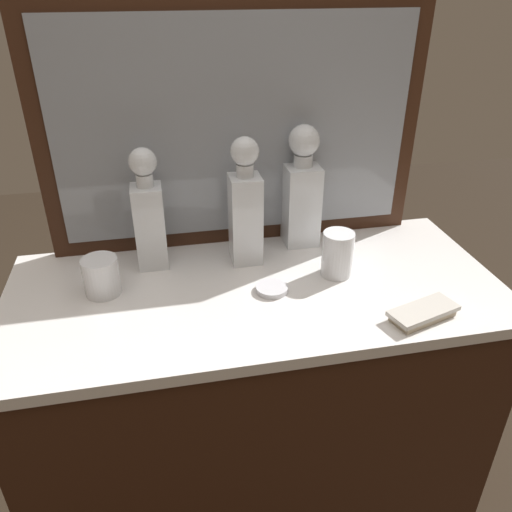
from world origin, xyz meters
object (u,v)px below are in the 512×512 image
object	(u,v)px
silver_brush_right	(423,313)
porcelain_dish	(272,289)
crystal_tumbler_center	(102,278)
crystal_decanter_far_right	(149,221)
crystal_decanter_center	(301,198)
crystal_tumbler_front	(337,256)
crystal_decanter_front	(245,214)

from	to	relation	value
silver_brush_right	porcelain_dish	world-z (taller)	silver_brush_right
porcelain_dish	crystal_tumbler_center	bearing A→B (deg)	169.50
crystal_decanter_far_right	porcelain_dish	size ratio (longest dim) A/B	4.02
crystal_decanter_center	porcelain_dish	size ratio (longest dim) A/B	4.27
crystal_decanter_center	crystal_tumbler_center	size ratio (longest dim) A/B	3.63
crystal_tumbler_front	porcelain_dish	world-z (taller)	crystal_tumbler_front
crystal_decanter_center	silver_brush_right	distance (m)	0.43
crystal_decanter_far_right	crystal_tumbler_center	bearing A→B (deg)	-137.29
crystal_decanter_center	crystal_decanter_front	bearing A→B (deg)	-156.72
silver_brush_right	crystal_decanter_far_right	bearing A→B (deg)	148.05
crystal_decanter_far_right	crystal_tumbler_center	xyz separation A→B (m)	(-0.11, -0.11, -0.08)
crystal_decanter_far_right	crystal_decanter_front	distance (m)	0.23
crystal_decanter_center	porcelain_dish	world-z (taller)	crystal_decanter_center
crystal_decanter_center	crystal_tumbler_front	size ratio (longest dim) A/B	2.87
crystal_decanter_center	crystal_tumbler_center	world-z (taller)	crystal_decanter_center
crystal_decanter_far_right	crystal_decanter_front	bearing A→B (deg)	-5.80
crystal_tumbler_front	silver_brush_right	bearing A→B (deg)	-60.03
crystal_tumbler_center	porcelain_dish	xyz separation A→B (m)	(0.37, -0.07, -0.03)
crystal_decanter_front	crystal_tumbler_center	size ratio (longest dim) A/B	3.62
silver_brush_right	porcelain_dish	distance (m)	0.33
porcelain_dish	silver_brush_right	bearing A→B (deg)	-29.93
crystal_tumbler_center	silver_brush_right	xyz separation A→B (m)	(0.65, -0.23, -0.03)
crystal_decanter_front	porcelain_dish	bearing A→B (deg)	-78.13
crystal_decanter_center	porcelain_dish	distance (m)	0.28
crystal_tumbler_center	porcelain_dish	distance (m)	0.38
crystal_decanter_center	silver_brush_right	bearing A→B (deg)	-67.66
crystal_decanter_center	crystal_tumbler_center	distance (m)	0.53
crystal_decanter_far_right	silver_brush_right	distance (m)	0.64
crystal_decanter_far_right	porcelain_dish	world-z (taller)	crystal_decanter_far_right
crystal_decanter_far_right	silver_brush_right	size ratio (longest dim) A/B	1.82
crystal_tumbler_front	porcelain_dish	size ratio (longest dim) A/B	1.49
crystal_decanter_center	crystal_tumbler_center	xyz separation A→B (m)	(-0.50, -0.15, -0.09)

